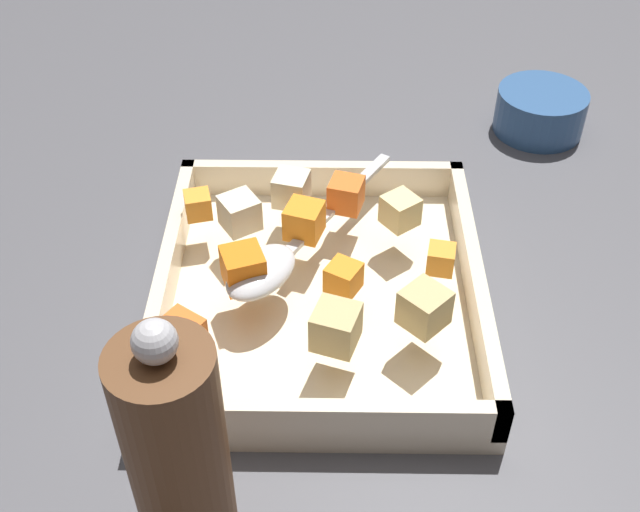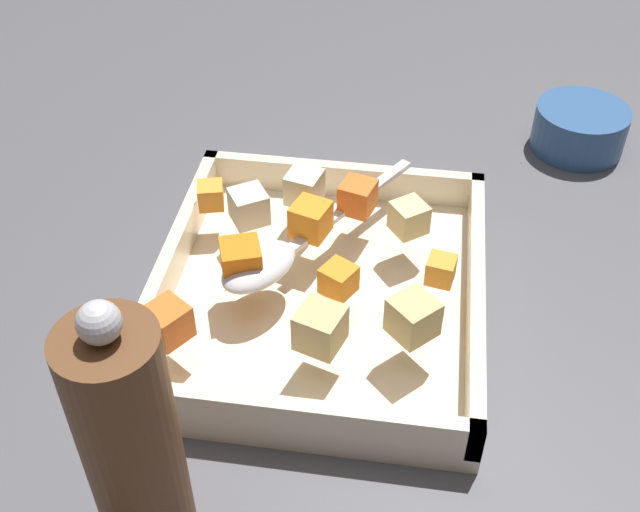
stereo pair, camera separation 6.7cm
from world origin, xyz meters
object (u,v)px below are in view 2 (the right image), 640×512
object	(u,v)px
small_prep_bowl	(580,128)
pepper_mill	(132,448)
baking_dish	(320,295)
serving_spoon	(270,259)

from	to	relation	value
small_prep_bowl	pepper_mill	bearing A→B (deg)	-31.86
baking_dish	pepper_mill	world-z (taller)	pepper_mill
serving_spoon	small_prep_bowl	size ratio (longest dim) A/B	2.21
serving_spoon	pepper_mill	distance (m)	0.23
baking_dish	small_prep_bowl	xyz separation A→B (m)	(-0.29, 0.25, 0.01)
serving_spoon	pepper_mill	xyz separation A→B (m)	(0.23, -0.04, 0.04)
baking_dish	pepper_mill	distance (m)	0.26
serving_spoon	small_prep_bowl	world-z (taller)	serving_spoon
baking_dish	small_prep_bowl	size ratio (longest dim) A/B	3.04
baking_dish	serving_spoon	xyz separation A→B (m)	(0.01, -0.04, 0.04)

